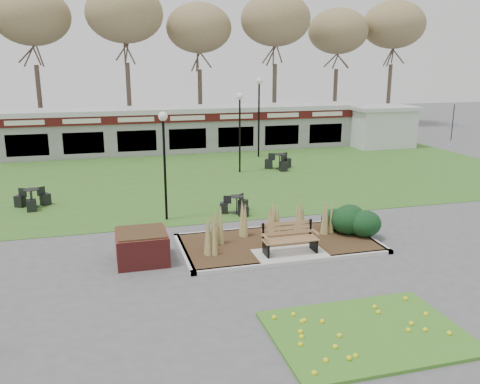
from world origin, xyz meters
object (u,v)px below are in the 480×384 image
object	(u,v)px
brick_planter	(142,246)
lamp_post_near_right	(164,142)
lamp_post_mid_right	(240,115)
service_hut	(380,126)
lamp_post_far_right	(259,100)
bistro_set_b	(32,201)
bistro_set_c	(237,207)
bistro_set_d	(279,164)
patio_umbrella	(451,136)
park_bench	(289,238)
food_pavilion	(184,129)
car_black	(33,131)

from	to	relation	value
brick_planter	lamp_post_near_right	bearing A→B (deg)	72.45
brick_planter	lamp_post_mid_right	world-z (taller)	lamp_post_mid_right
service_hut	lamp_post_far_right	distance (m)	9.76
bistro_set_b	bistro_set_c	xyz separation A→B (m)	(7.85, -2.99, -0.03)
bistro_set_d	patio_umbrella	bearing A→B (deg)	2.35
park_bench	food_pavilion	size ratio (longest dim) A/B	0.07
car_black	food_pavilion	bearing A→B (deg)	-148.14
lamp_post_near_right	car_black	size ratio (longest dim) A/B	0.90
lamp_post_near_right	car_black	distance (m)	23.29
food_pavilion	bistro_set_c	bearing A→B (deg)	-91.48
food_pavilion	bistro_set_b	xyz separation A→B (m)	(-8.24, -11.97, -1.20)
park_bench	service_hut	distance (m)	22.32
service_hut	patio_umbrella	distance (m)	5.37
car_black	patio_umbrella	bearing A→B (deg)	-142.22
bistro_set_b	car_black	xyz separation A→B (m)	(-2.00, 19.01, 0.47)
food_pavilion	lamp_post_mid_right	distance (m)	8.02
food_pavilion	lamp_post_mid_right	size ratio (longest dim) A/B	5.82
lamp_post_mid_right	patio_umbrella	xyz separation A→B (m)	(13.72, 0.70, -1.70)
lamp_post_mid_right	lamp_post_far_right	size ratio (longest dim) A/B	0.87
park_bench	food_pavilion	bearing A→B (deg)	90.00
brick_planter	lamp_post_near_right	xyz separation A→B (m)	(1.24, 3.92, 2.50)
lamp_post_far_right	bistro_set_b	distance (m)	15.29
patio_umbrella	bistro_set_b	bearing A→B (deg)	-168.07
brick_planter	bistro_set_b	distance (m)	7.98
lamp_post_mid_right	car_black	world-z (taller)	lamp_post_mid_right
bistro_set_d	patio_umbrella	distance (m)	11.43
food_pavilion	service_hut	xyz separation A→B (m)	(13.50, -1.96, -0.03)
bistro_set_b	park_bench	bearing A→B (deg)	-43.21
service_hut	bistro_set_b	size ratio (longest dim) A/B	3.03
park_bench	lamp_post_mid_right	distance (m)	12.43
park_bench	bistro_set_c	size ratio (longest dim) A/B	1.35
lamp_post_far_right	patio_umbrella	world-z (taller)	lamp_post_far_right
lamp_post_near_right	bistro_set_b	bearing A→B (deg)	148.86
bistro_set_b	car_black	world-z (taller)	car_black
bistro_set_b	patio_umbrella	distance (m)	24.26
food_pavilion	bistro_set_b	bearing A→B (deg)	-124.54
food_pavilion	patio_umbrella	bearing A→B (deg)	-24.23
food_pavilion	bistro_set_d	size ratio (longest dim) A/B	15.56
park_bench	lamp_post_far_right	xyz separation A→B (m)	(4.10, 16.16, 2.95)
patio_umbrella	lamp_post_near_right	bearing A→B (deg)	-156.55
lamp_post_mid_right	bistro_set_b	distance (m)	11.23
lamp_post_near_right	lamp_post_far_right	world-z (taller)	lamp_post_far_right
service_hut	bistro_set_c	bearing A→B (deg)	-136.89
lamp_post_mid_right	lamp_post_far_right	xyz separation A→B (m)	(2.35, 4.11, 0.46)
lamp_post_far_right	patio_umbrella	distance (m)	12.07
brick_planter	patio_umbrella	bearing A→B (deg)	31.13
brick_planter	bistro_set_b	size ratio (longest dim) A/B	1.03
brick_planter	bistro_set_c	size ratio (longest dim) A/B	1.19
park_bench	patio_umbrella	distance (m)	20.06
lamp_post_far_right	patio_umbrella	size ratio (longest dim) A/B	2.21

